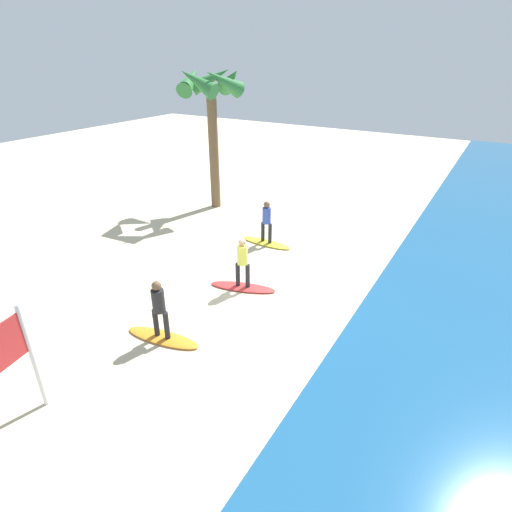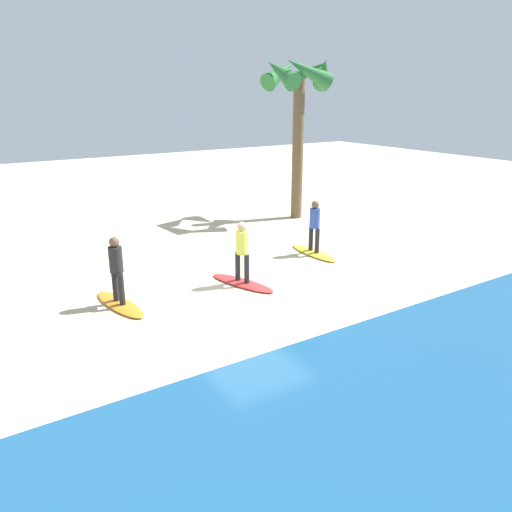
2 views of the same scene
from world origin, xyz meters
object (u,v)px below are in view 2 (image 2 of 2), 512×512
Objects in this scene: surfer_yellow at (315,223)px; palm_tree at (299,88)px; surfboard_orange at (120,304)px; surfboard_red at (242,283)px; surfer_orange at (116,265)px; surfboard_yellow at (313,253)px; surfer_red at (242,248)px.

surfer_yellow is 0.26× the size of palm_tree.
surfer_yellow is at bearing 59.11° from palm_tree.
surfer_yellow is 0.78× the size of surfboard_orange.
surfer_yellow is at bearing 90.24° from surfboard_red.
palm_tree is (-5.83, -5.29, 5.02)m from surfboard_red.
surfboard_red is (3.29, 1.03, -0.99)m from surfer_yellow.
surfer_yellow and surfer_orange have the same top height.
surfboard_red is 3.40m from surfer_orange.
surfboard_yellow is 0.33× the size of palm_tree.
surfer_red is at bearing 17.37° from surfer_yellow.
surfer_yellow reaches higher than surfboard_red.
surfboard_red is at bearing 42.18° from palm_tree.
palm_tree is at bearing 115.05° from surfboard_red.
palm_tree reaches higher than surfboard_yellow.
surfer_red is at bearing 172.88° from surfer_orange.
surfboard_red is 0.33× the size of palm_tree.
surfboard_yellow is 6.54m from surfboard_orange.
surfer_orange is at bearing -114.25° from surfboard_red.
surfer_yellow is 1.00× the size of surfer_orange.
surfer_red reaches higher than surfboard_yellow.
surfboard_yellow is at bearing 59.11° from palm_tree.
surfer_yellow is 3.44m from surfer_red.
palm_tree is (-5.83, -5.29, 4.03)m from surfer_red.
surfer_red reaches higher than surfboard_orange.
surfer_red is 0.26× the size of palm_tree.
surfer_yellow is 3.58m from surfboard_red.
surfboard_red is 9.34m from palm_tree.
surfer_red is (3.29, 1.03, 0.00)m from surfer_yellow.
surfboard_orange is at bearing -114.25° from surfboard_red.
surfer_orange is at bearing 171.33° from surfboard_orange.
surfboard_orange is 11.45m from palm_tree.
palm_tree is at bearing 150.42° from surfboard_yellow.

